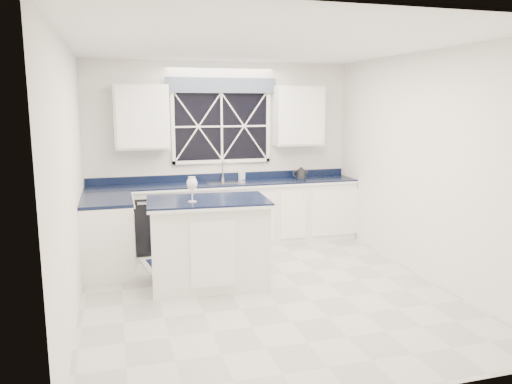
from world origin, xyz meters
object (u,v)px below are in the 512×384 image
object	(u,v)px
faucet	(223,170)
wine_glass	(192,185)
island	(208,242)
dishwasher	(151,222)
kettle	(301,173)
soap_bottle	(242,174)

from	to	relation	value
faucet	wine_glass	distance (m)	2.05
island	dishwasher	bearing A→B (deg)	112.04
faucet	kettle	bearing A→B (deg)	-4.92
dishwasher	kettle	xyz separation A→B (m)	(2.31, 0.09, 0.61)
wine_glass	kettle	bearing A→B (deg)	42.24
kettle	soap_bottle	bearing A→B (deg)	173.76
faucet	soap_bottle	world-z (taller)	faucet
soap_bottle	faucet	bearing A→B (deg)	-175.11
dishwasher	island	size ratio (longest dim) A/B	0.58
island	wine_glass	world-z (taller)	wine_glass
faucet	island	distance (m)	1.97
soap_bottle	dishwasher	bearing A→B (deg)	-171.06
kettle	island	bearing A→B (deg)	-134.73
dishwasher	wine_glass	distance (m)	1.92
faucet	soap_bottle	bearing A→B (deg)	4.89
faucet	island	size ratio (longest dim) A/B	0.21
dishwasher	wine_glass	bearing A→B (deg)	-78.84
island	wine_glass	xyz separation A→B (m)	(-0.19, -0.11, 0.70)
kettle	wine_glass	world-z (taller)	wine_glass
wine_glass	dishwasher	bearing A→B (deg)	101.16
faucet	island	world-z (taller)	faucet
island	kettle	xyz separation A→B (m)	(1.79, 1.69, 0.51)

